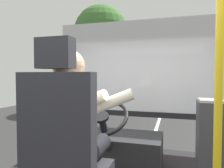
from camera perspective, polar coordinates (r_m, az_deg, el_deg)
name	(u,v)px	position (r m, az deg, el deg)	size (l,w,h in m)	color
ground	(161,115)	(10.59, 13.12, -8.16)	(18.00, 44.00, 0.06)	#2C2C2C
driver_seat	(65,159)	(1.47, -12.59, -19.27)	(0.48, 0.48, 1.33)	black
bus_driver	(74,124)	(1.51, -10.40, -10.59)	(0.78, 0.60, 0.81)	black
steering_console	(115,149)	(2.63, 0.73, -17.26)	(1.10, 1.02, 0.85)	black
handrail_pole	(218,102)	(1.33, 26.87, -4.36)	(0.04, 0.04, 1.92)	gold
fare_box	(210,153)	(2.05, 25.03, -16.50)	(0.21, 0.25, 0.91)	#333338
windshield_panel	(136,79)	(3.27, 6.41, 1.32)	(2.50, 0.08, 1.48)	silver
street_tree	(101,33)	(12.46, -3.00, 13.65)	(3.08, 3.08, 5.90)	#4C3828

